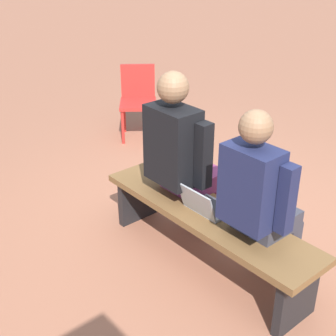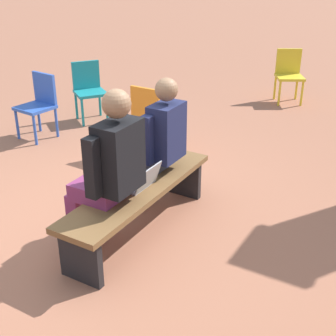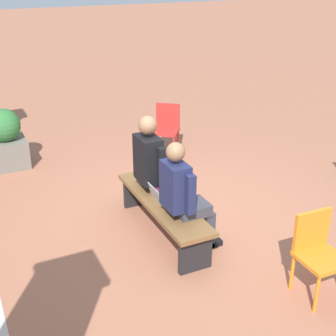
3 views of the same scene
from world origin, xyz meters
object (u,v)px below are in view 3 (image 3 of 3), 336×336
at_px(person_student, 184,194).
at_px(plastic_chair_near_bench_left, 166,126).
at_px(laptop, 162,197).
at_px(plastic_chair_foreground, 317,249).
at_px(bench, 163,208).
at_px(person_adult, 157,167).
at_px(planter, 6,140).

distance_m(person_student, plastic_chair_near_bench_left, 2.92).
height_order(laptop, plastic_chair_foreground, plastic_chair_foreground).
relative_size(laptop, plastic_chair_near_bench_left, 0.38).
distance_m(person_student, plastic_chair_foreground, 1.47).
height_order(person_student, plastic_chair_foreground, person_student).
bearing_deg(person_student, bench, 9.28).
relative_size(person_student, laptop, 4.11).
bearing_deg(person_adult, bench, 167.51).
height_order(person_student, laptop, person_student).
xyz_separation_m(person_adult, plastic_chair_near_bench_left, (1.98, -1.07, -0.26)).
bearing_deg(plastic_chair_foreground, plastic_chair_near_bench_left, -3.69).
bearing_deg(person_student, plastic_chair_foreground, -145.41).
relative_size(bench, person_adult, 1.30).
bearing_deg(planter, person_student, -156.63).
xyz_separation_m(plastic_chair_near_bench_left, plastic_chair_foreground, (-3.89, 0.25, 0.00)).
relative_size(person_student, plastic_chair_foreground, 1.56).
relative_size(laptop, planter, 0.34).
bearing_deg(planter, plastic_chair_foreground, -153.42).
bearing_deg(bench, person_student, -170.72).
bearing_deg(person_adult, person_student, 179.65).
relative_size(bench, laptop, 5.63).
xyz_separation_m(plastic_chair_foreground, planter, (4.49, 2.25, -0.04)).
relative_size(bench, plastic_chair_near_bench_left, 2.14).
bearing_deg(bench, laptop, 95.70).
height_order(bench, person_student, person_student).
height_order(laptop, plastic_chair_near_bench_left, plastic_chair_near_bench_left).
relative_size(plastic_chair_near_bench_left, plastic_chair_foreground, 1.00).
bearing_deg(planter, person_adult, -151.01).
bearing_deg(plastic_chair_foreground, laptop, 29.46).
bearing_deg(bench, plastic_chair_foreground, -150.89).
distance_m(plastic_chair_near_bench_left, planter, 2.57).
bearing_deg(planter, plastic_chair_near_bench_left, -103.44).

